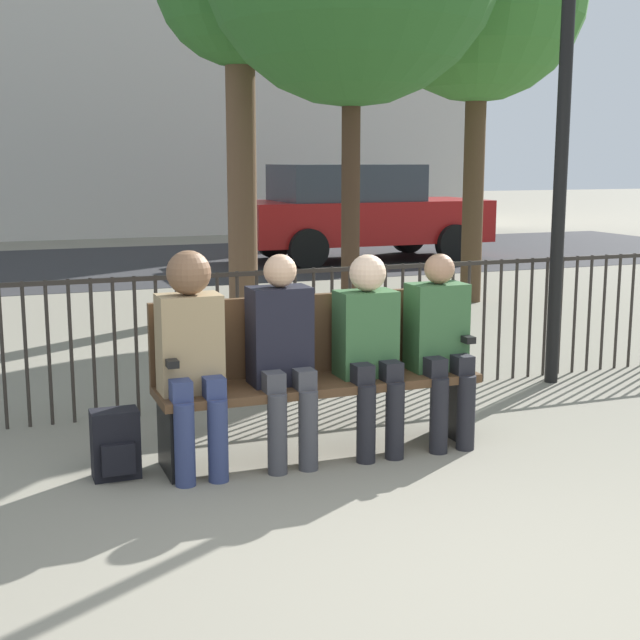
% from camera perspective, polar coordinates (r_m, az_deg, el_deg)
% --- Properties ---
extents(ground_plane, '(80.00, 80.00, 0.00)m').
position_cam_1_polar(ground_plane, '(3.71, 10.96, -17.26)').
color(ground_plane, gray).
extents(park_bench, '(1.89, 0.45, 0.92)m').
position_cam_1_polar(park_bench, '(5.22, -0.32, -3.12)').
color(park_bench, '#4C331E').
rests_on(park_bench, ground).
extents(seated_person_0, '(0.34, 0.39, 1.23)m').
position_cam_1_polar(seated_person_0, '(4.84, -8.21, -1.80)').
color(seated_person_0, navy).
rests_on(seated_person_0, ground).
extents(seated_person_1, '(0.34, 0.39, 1.19)m').
position_cam_1_polar(seated_person_1, '(4.98, -2.42, -1.87)').
color(seated_person_1, '#3D3D42').
rests_on(seated_person_1, ground).
extents(seated_person_2, '(0.34, 0.39, 1.17)m').
position_cam_1_polar(seated_person_2, '(5.17, 3.16, -1.44)').
color(seated_person_2, black).
rests_on(seated_person_2, ground).
extents(seated_person_3, '(0.34, 0.39, 1.15)m').
position_cam_1_polar(seated_person_3, '(5.37, 7.71, -1.25)').
color(seated_person_3, black).
rests_on(seated_person_3, ground).
extents(backpack, '(0.25, 0.20, 0.38)m').
position_cam_1_polar(backpack, '(4.98, -12.95, -7.79)').
color(backpack, black).
rests_on(backpack, ground).
extents(fence_railing, '(9.01, 0.03, 0.95)m').
position_cam_1_polar(fence_railing, '(6.22, -4.01, -0.39)').
color(fence_railing, '#2D2823').
rests_on(fence_railing, ground).
extents(lamp_post, '(0.28, 0.28, 3.56)m').
position_cam_1_polar(lamp_post, '(6.99, 15.45, 15.32)').
color(lamp_post, black).
rests_on(lamp_post, ground).
extents(street_surface, '(24.00, 6.00, 0.01)m').
position_cam_1_polar(street_surface, '(14.98, -13.92, 3.43)').
color(street_surface, '#2B2B2D').
rests_on(street_surface, ground).
extents(parked_car_0, '(4.20, 1.94, 1.62)m').
position_cam_1_polar(parked_car_0, '(15.19, 2.42, 6.99)').
color(parked_car_0, maroon).
rests_on(parked_car_0, ground).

